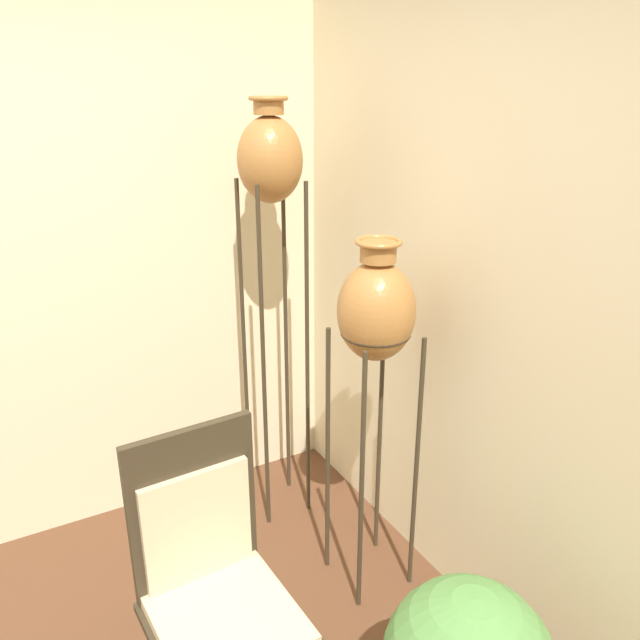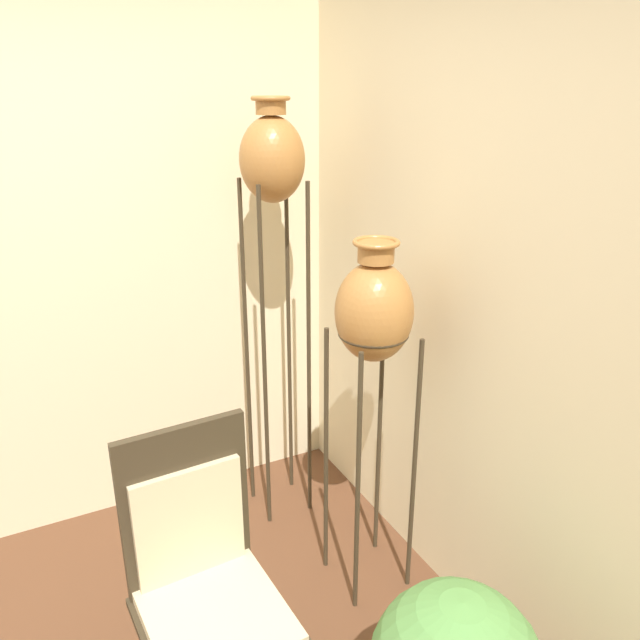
% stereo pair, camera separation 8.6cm
% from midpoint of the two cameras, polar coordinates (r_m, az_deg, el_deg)
% --- Properties ---
extents(wall_right, '(0.06, 7.24, 2.70)m').
position_cam_midpoint_polar(wall_right, '(2.15, 21.97, -0.68)').
color(wall_right, beige).
rests_on(wall_right, ground_plane).
extents(vase_stand_tall, '(0.29, 0.29, 2.04)m').
position_cam_midpoint_polar(vase_stand_tall, '(2.80, -3.46, 13.15)').
color(vase_stand_tall, '#382D1E').
rests_on(vase_stand_tall, ground_plane).
extents(vase_stand_medium, '(0.30, 0.30, 1.55)m').
position_cam_midpoint_polar(vase_stand_medium, '(2.41, 5.97, 0.25)').
color(vase_stand_medium, '#382D1E').
rests_on(vase_stand_medium, ground_plane).
extents(chair, '(0.47, 0.51, 1.09)m').
position_cam_midpoint_polar(chair, '(2.18, -9.34, -22.14)').
color(chair, '#382D1E').
rests_on(chair, ground_plane).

